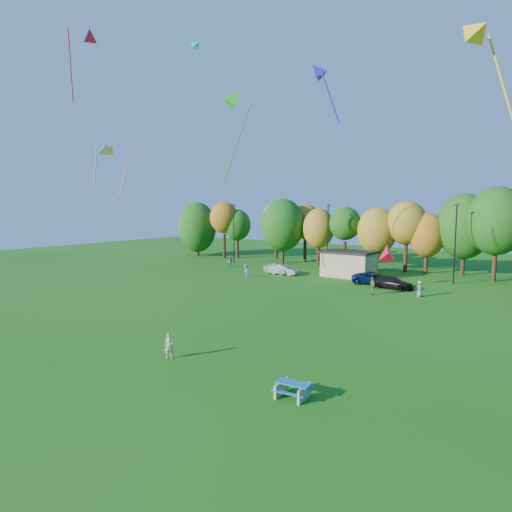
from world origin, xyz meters
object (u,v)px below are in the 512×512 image
Objects in this scene: car_b at (284,270)px; car_c at (374,278)px; car_d at (392,283)px; picnic_table at (293,389)px; car_a at (278,268)px; kite_flyer at (169,346)px.

car_b is 12.13m from car_c.
car_c reaches higher than car_d.
picnic_table is 38.68m from car_a.
car_c is at bearing 63.33° from car_d.
car_b is 14.84m from car_d.
picnic_table is at bearing -151.87° from car_b.
kite_flyer is 0.36× the size of car_a.
kite_flyer reaches higher than car_c.
kite_flyer is 29.91m from car_d.
picnic_table is at bearing -165.42° from car_d.
car_a is 13.27m from car_c.
kite_flyer is 0.30× the size of car_c.
car_c is (13.27, -0.27, -0.02)m from car_a.
kite_flyer is 0.40× the size of car_b.
car_d is at bearing -100.87° from car_b.
picnic_table is 0.43× the size of car_a.
kite_flyer is 33.49m from car_b.
car_b is 0.76× the size of car_c.
car_a reaches higher than picnic_table.
car_c is at bearing -94.95° from car_b.
car_a is (-12.95, 31.57, -0.05)m from kite_flyer.
kite_flyer is 31.30m from car_c.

